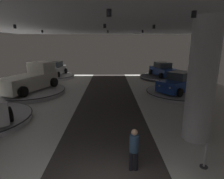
% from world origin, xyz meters
% --- Properties ---
extents(column_right, '(1.21, 1.21, 5.50)m').
position_xyz_m(column_right, '(4.17, 3.99, 2.75)').
color(column_right, silver).
rests_on(column_right, ground).
extents(display_platform_deep_right, '(5.64, 5.64, 0.31)m').
position_xyz_m(display_platform_deep_right, '(6.76, 19.05, 0.18)').
color(display_platform_deep_right, '#333338').
rests_on(display_platform_deep_right, ground).
extents(display_car_deep_right, '(2.90, 4.48, 1.71)m').
position_xyz_m(display_car_deep_right, '(6.75, 19.08, 1.08)').
color(display_car_deep_right, navy).
rests_on(display_car_deep_right, display_platform_deep_right).
extents(display_platform_far_right, '(5.49, 5.49, 0.28)m').
position_xyz_m(display_platform_far_right, '(6.10, 11.64, 0.16)').
color(display_platform_far_right, '#B7B7BC').
rests_on(display_platform_far_right, ground).
extents(display_car_far_right, '(4.41, 4.03, 1.71)m').
position_xyz_m(display_car_far_right, '(6.13, 11.66, 1.05)').
color(display_car_far_right, navy).
rests_on(display_car_far_right, display_platform_far_right).
extents(display_platform_far_left, '(5.98, 5.98, 0.36)m').
position_xyz_m(display_platform_far_left, '(-6.89, 11.88, 0.20)').
color(display_platform_far_left, '#B7B7BC').
rests_on(display_platform_far_left, ground).
extents(pickup_truck_far_left, '(4.11, 5.70, 2.30)m').
position_xyz_m(pickup_truck_far_left, '(-6.78, 12.18, 1.30)').
color(pickup_truck_far_left, silver).
rests_on(pickup_truck_far_left, display_platform_far_left).
extents(display_platform_deep_left, '(4.93, 4.93, 0.35)m').
position_xyz_m(display_platform_deep_left, '(-6.93, 19.64, 0.19)').
color(display_platform_deep_left, silver).
rests_on(display_platform_deep_left, ground).
extents(display_car_deep_left, '(2.53, 4.36, 1.71)m').
position_xyz_m(display_car_deep_left, '(-6.93, 19.67, 1.11)').
color(display_car_deep_left, silver).
rests_on(display_car_deep_left, display_platform_deep_left).
extents(visitor_walking_near, '(0.32, 0.32, 1.59)m').
position_xyz_m(visitor_walking_near, '(0.96, 1.74, 0.91)').
color(visitor_walking_near, black).
rests_on(visitor_walking_near, ground).
extents(stanchion_a, '(0.28, 0.28, 1.01)m').
position_xyz_m(stanchion_a, '(3.56, 1.87, 0.37)').
color(stanchion_a, '#333338').
rests_on(stanchion_a, ground).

